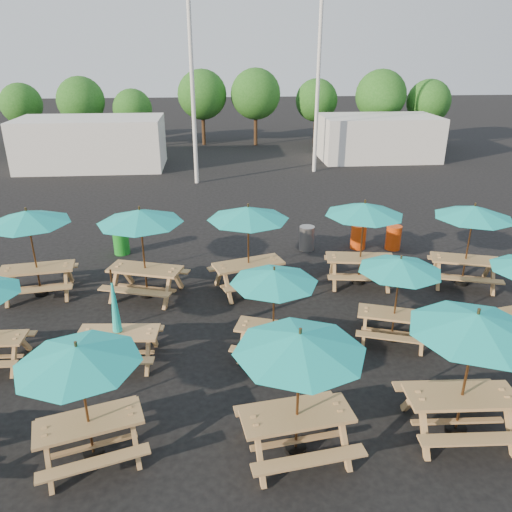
{
  "coord_description": "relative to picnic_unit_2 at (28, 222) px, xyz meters",
  "views": [
    {
      "loc": [
        -1.08,
        -11.31,
        6.55
      ],
      "look_at": [
        0.0,
        1.5,
        1.1
      ],
      "focal_mm": 35.0,
      "sensor_mm": 36.0,
      "label": 1
    }
  ],
  "objects": [
    {
      "name": "ground",
      "position": [
        6.11,
        -1.82,
        -2.18
      ],
      "size": [
        120.0,
        120.0,
        0.0
      ],
      "primitive_type": "plane",
      "color": "black",
      "rests_on": "ground"
    },
    {
      "name": "picnic_unit_2",
      "position": [
        0.0,
        0.0,
        0.0
      ],
      "size": [
        2.55,
        2.55,
        2.52
      ],
      "rotation": [
        0.0,
        0.0,
        0.14
      ],
      "color": "#AA7E4B",
      "rests_on": "ground"
    },
    {
      "name": "picnic_unit_3",
      "position": [
        2.79,
        -6.32,
        -0.23
      ],
      "size": [
        2.52,
        2.52,
        2.25
      ],
      "rotation": [
        0.0,
        0.0,
        0.29
      ],
      "color": "#AA7E4B",
      "rests_on": "ground"
    },
    {
      "name": "picnic_unit_4",
      "position": [
        2.8,
        -3.48,
        -1.25
      ],
      "size": [
        1.87,
        1.66,
        2.25
      ],
      "rotation": [
        0.0,
        0.0,
        -0.07
      ],
      "color": "#AA7E4B",
      "rests_on": "ground"
    },
    {
      "name": "picnic_unit_5",
      "position": [
        3.02,
        -0.34,
        0.05
      ],
      "size": [
        2.89,
        2.89,
        2.57
      ],
      "rotation": [
        0.0,
        0.0,
        -0.3
      ],
      "color": "#AA7E4B",
      "rests_on": "ground"
    },
    {
      "name": "picnic_unit_6",
      "position": [
        6.28,
        -6.51,
        -0.08
      ],
      "size": [
        2.47,
        2.47,
        2.42
      ],
      "rotation": [
        0.0,
        0.0,
        0.15
      ],
      "color": "#AA7E4B",
      "rests_on": "ground"
    },
    {
      "name": "picnic_unit_7",
      "position": [
        6.23,
        -3.52,
        -0.32
      ],
      "size": [
        2.44,
        2.44,
        2.15
      ],
      "rotation": [
        0.0,
        0.0,
        -0.32
      ],
      "color": "#AA7E4B",
      "rests_on": "ground"
    },
    {
      "name": "picnic_unit_8",
      "position": [
        5.91,
        -0.19,
        0.01
      ],
      "size": [
        2.84,
        2.84,
        2.53
      ],
      "rotation": [
        0.0,
        0.0,
        0.3
      ],
      "color": "#AA7E4B",
      "rests_on": "ground"
    },
    {
      "name": "picnic_unit_9",
      "position": [
        9.28,
        -6.29,
        -0.01
      ],
      "size": [
        2.34,
        2.34,
        2.5
      ],
      "rotation": [
        0.0,
        0.0,
        -0.04
      ],
      "color": "#AA7E4B",
      "rests_on": "ground"
    },
    {
      "name": "picnic_unit_10",
      "position": [
        9.15,
        -3.14,
        -0.32
      ],
      "size": [
        2.44,
        2.44,
        2.14
      ],
      "rotation": [
        0.0,
        0.0,
        -0.33
      ],
      "color": "#AA7E4B",
      "rests_on": "ground"
    },
    {
      "name": "picnic_unit_11",
      "position": [
        9.2,
        -0.02,
        -0.01
      ],
      "size": [
        2.54,
        2.54,
        2.5
      ],
      "rotation": [
        0.0,
        0.0,
        -0.14
      ],
      "color": "#AA7E4B",
      "rests_on": "ground"
    },
    {
      "name": "picnic_unit_14",
      "position": [
        12.24,
        -0.36,
        -0.07
      ],
      "size": [
        2.74,
        2.74,
        2.44
      ],
      "rotation": [
        0.0,
        0.0,
        -0.3
      ],
      "color": "#AA7E4B",
      "rests_on": "ground"
    },
    {
      "name": "waste_bin_0",
      "position": [
        1.81,
        2.88,
        -1.76
      ],
      "size": [
        0.52,
        0.52,
        0.84
      ],
      "primitive_type": "cylinder",
      "color": "#198C23",
      "rests_on": "ground"
    },
    {
      "name": "waste_bin_1",
      "position": [
        8.13,
        2.71,
        -1.76
      ],
      "size": [
        0.52,
        0.52,
        0.84
      ],
      "primitive_type": "cylinder",
      "color": "gray",
      "rests_on": "ground"
    },
    {
      "name": "waste_bin_2",
      "position": [
        9.93,
        2.69,
        -1.76
      ],
      "size": [
        0.52,
        0.52,
        0.84
      ],
      "primitive_type": "cylinder",
      "color": "#DC410C",
      "rests_on": "ground"
    },
    {
      "name": "waste_bin_3",
      "position": [
        11.12,
        2.51,
        -1.76
      ],
      "size": [
        0.52,
        0.52,
        0.84
      ],
      "primitive_type": "cylinder",
      "color": "#DC410C",
      "rests_on": "ground"
    },
    {
      "name": "mast_0",
      "position": [
        4.11,
        12.18,
        3.82
      ],
      "size": [
        0.2,
        0.2,
        12.0
      ],
      "primitive_type": "cylinder",
      "color": "silver",
      "rests_on": "ground"
    },
    {
      "name": "mast_1",
      "position": [
        10.61,
        14.18,
        3.82
      ],
      "size": [
        0.2,
        0.2,
        12.0
      ],
      "primitive_type": "cylinder",
      "color": "silver",
      "rests_on": "ground"
    },
    {
      "name": "event_tent_0",
      "position": [
        -1.89,
        16.18,
        -0.78
      ],
      "size": [
        8.0,
        4.0,
        2.8
      ],
      "primitive_type": "cube",
      "color": "silver",
      "rests_on": "ground"
    },
    {
      "name": "event_tent_1",
      "position": [
        15.11,
        17.18,
        -0.88
      ],
      "size": [
        7.0,
        4.0,
        2.6
      ],
      "primitive_type": "cube",
      "color": "silver",
      "rests_on": "ground"
    },
    {
      "name": "tree_0",
      "position": [
        -7.96,
        23.43,
        0.65
      ],
      "size": [
        2.8,
        2.8,
        4.24
      ],
      "color": "#382314",
      "rests_on": "ground"
    },
    {
      "name": "tree_1",
      "position": [
        -3.63,
        22.08,
        0.98
      ],
      "size": [
        3.11,
        3.11,
        4.72
      ],
      "color": "#382314",
      "rests_on": "ground"
    },
    {
      "name": "tree_2",
      "position": [
        -0.28,
        21.84,
        0.45
      ],
      "size": [
        2.59,
        2.59,
        3.93
      ],
      "color": "#382314",
      "rests_on": "ground"
    },
    {
      "name": "tree_3",
      "position": [
        4.36,
        22.9,
        1.23
      ],
      "size": [
        3.36,
        3.36,
        5.09
      ],
      "color": "#382314",
      "rests_on": "ground"
    },
    {
      "name": "tree_4",
      "position": [
        8.01,
        22.44,
        1.28
      ],
      "size": [
        3.41,
        3.41,
        5.17
      ],
      "color": "#382314",
      "rests_on": "ground"
    },
    {
      "name": "tree_5",
      "position": [
        12.34,
        22.86,
        0.8
      ],
      "size": [
        2.94,
        2.94,
        4.45
      ],
      "color": "#382314",
      "rests_on": "ground"
    },
    {
      "name": "tree_6",
      "position": [
        16.35,
        21.08,
        1.25
      ],
      "size": [
        3.38,
        3.38,
        5.13
      ],
      "color": "#382314",
      "rests_on": "ground"
    },
    {
      "name": "tree_7",
      "position": [
        19.74,
        21.11,
        0.82
      ],
      "size": [
        2.95,
        2.95,
        4.48
      ],
      "color": "#382314",
      "rests_on": "ground"
    }
  ]
}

